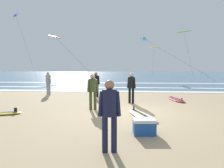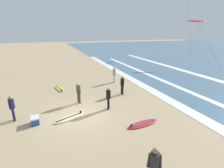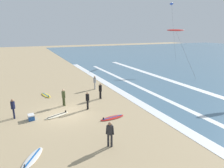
% 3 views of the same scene
% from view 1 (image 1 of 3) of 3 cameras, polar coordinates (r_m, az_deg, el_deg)
% --- Properties ---
extents(ground_plane, '(160.00, 160.00, 0.00)m').
position_cam_1_polar(ground_plane, '(8.18, 6.30, -8.33)').
color(ground_plane, tan).
extents(ocean_surface, '(140.00, 90.00, 0.01)m').
position_cam_1_polar(ocean_surface, '(59.55, 4.88, 3.00)').
color(ocean_surface, slate).
rests_on(ocean_surface, ground).
extents(wave_foam_shoreline, '(46.75, 0.99, 0.01)m').
position_cam_1_polar(wave_foam_shoreline, '(15.05, 2.10, -2.22)').
color(wave_foam_shoreline, white).
rests_on(wave_foam_shoreline, ocean_surface).
extents(wave_foam_mid_break, '(41.49, 0.60, 0.01)m').
position_cam_1_polar(wave_foam_mid_break, '(17.99, 5.60, -1.10)').
color(wave_foam_mid_break, white).
rests_on(wave_foam_mid_break, ocean_surface).
extents(wave_foam_outer_break, '(45.41, 0.95, 0.01)m').
position_cam_1_polar(wave_foam_outer_break, '(23.71, 2.07, 0.34)').
color(wave_foam_outer_break, white).
rests_on(wave_foam_outer_break, ocean_surface).
extents(surfer_left_near, '(0.51, 0.32, 1.60)m').
position_cam_1_polar(surfer_left_near, '(12.20, -4.88, 0.57)').
color(surfer_left_near, black).
rests_on(surfer_left_near, ground).
extents(surfer_mid_group, '(0.51, 0.32, 1.60)m').
position_cam_1_polar(surfer_mid_group, '(4.13, -0.77, -7.71)').
color(surfer_mid_group, '#141938').
rests_on(surfer_mid_group, ground).
extents(surfer_foreground_main, '(0.49, 0.32, 1.60)m').
position_cam_1_polar(surfer_foreground_main, '(13.79, -18.72, 0.82)').
color(surfer_foreground_main, gray).
rests_on(surfer_foreground_main, ground).
extents(surfer_right_near, '(0.50, 0.32, 1.60)m').
position_cam_1_polar(surfer_right_near, '(8.37, -5.83, -1.37)').
color(surfer_right_near, '#384223').
rests_on(surfer_right_near, ground).
extents(surfer_background_far, '(0.48, 0.33, 1.60)m').
position_cam_1_polar(surfer_background_far, '(9.97, 5.87, -0.38)').
color(surfer_background_far, black).
rests_on(surfer_background_far, ground).
extents(surfboard_right_spare, '(0.84, 2.16, 0.25)m').
position_cam_1_polar(surfboard_right_spare, '(11.62, 18.80, -4.41)').
color(surfboard_right_spare, red).
rests_on(surfboard_right_spare, ground).
extents(surfboard_left_pile, '(1.32, 2.17, 0.25)m').
position_cam_1_polar(surfboard_left_pile, '(7.43, 9.11, -9.33)').
color(surfboard_left_pile, beige).
rests_on(surfboard_left_pile, ground).
extents(kite_red_low_near, '(8.09, 3.65, 7.04)m').
position_cam_1_polar(kite_red_low_near, '(32.06, -16.90, 13.44)').
color(kite_red_low_near, red).
rests_on(kite_red_low_near, ground).
extents(kite_lime_high_left, '(4.57, 3.95, 9.12)m').
position_cam_1_polar(kite_lime_high_left, '(40.12, 20.88, 14.55)').
color(kite_lime_high_left, '#70C628').
rests_on(kite_lime_high_left, ground).
extents(kite_yellow_high_right, '(3.23, 10.80, 7.55)m').
position_cam_1_polar(kite_yellow_high_right, '(51.76, 12.65, 10.71)').
color(kite_yellow_high_right, yellow).
rests_on(kite_yellow_high_right, ground).
extents(kite_blue_mid_center, '(6.15, 3.09, 12.85)m').
position_cam_1_polar(kite_blue_mid_center, '(45.26, -27.05, 17.96)').
color(kite_blue_mid_center, blue).
rests_on(kite_blue_mid_center, ground).
extents(kite_cyan_far_left, '(11.01, 3.25, 6.58)m').
position_cam_1_polar(kite_cyan_far_left, '(30.05, 9.69, 13.28)').
color(kite_cyan_far_left, '#23A8C6').
rests_on(kite_cyan_far_left, ground).
extents(cooler_box, '(0.65, 0.50, 0.44)m').
position_cam_1_polar(cooler_box, '(5.50, 9.69, -12.51)').
color(cooler_box, '#1E4C9E').
rests_on(cooler_box, ground).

